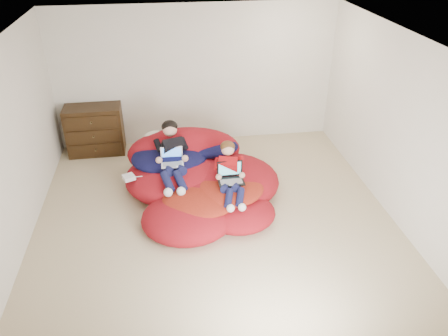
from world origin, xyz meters
TOP-DOWN VIEW (x-y plane):
  - room_shell at (0.00, 0.00)m, footprint 5.10×5.10m
  - dresser at (-1.85, 2.24)m, footprint 0.98×0.55m
  - beanbag_pile at (-0.16, 0.62)m, footprint 2.36×2.42m
  - cream_pillow at (-0.77, 1.36)m, footprint 0.43×0.27m
  - older_boy at (-0.54, 0.73)m, footprint 0.42×1.14m
  - younger_boy at (0.25, 0.20)m, footprint 0.36×0.94m
  - laptop_white at (-0.54, 0.65)m, footprint 0.33×0.30m
  - laptop_black at (0.25, 0.15)m, footprint 0.37×0.29m
  - power_adapter at (-1.19, 0.56)m, footprint 0.21×0.21m

SIDE VIEW (x-z plane):
  - room_shell at x=0.00m, z-range -1.17..1.60m
  - beanbag_pile at x=-0.16m, z-range -0.18..0.70m
  - power_adapter at x=-1.19m, z-range 0.39..0.45m
  - dresser at x=-1.85m, z-range 0.00..0.87m
  - laptop_black at x=0.25m, z-range 0.43..0.70m
  - younger_boy at x=0.25m, z-range 0.29..0.94m
  - cream_pillow at x=-0.77m, z-range 0.48..0.76m
  - laptop_white at x=-0.54m, z-range 0.51..0.75m
  - older_boy at x=-0.54m, z-range 0.33..1.04m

